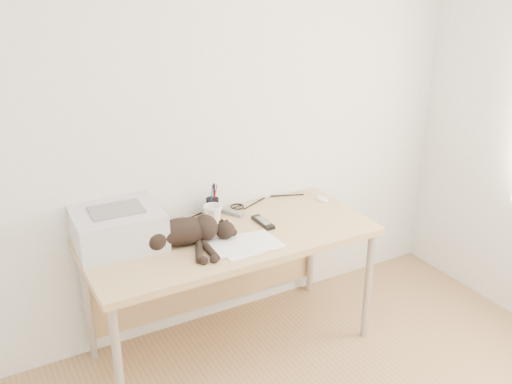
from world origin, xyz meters
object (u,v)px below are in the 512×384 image
printer (118,228)px  pen_cup (212,206)px  desk (224,250)px  mug (213,214)px  cat (178,234)px  mouse (322,198)px

printer → pen_cup: printer is taller
desk → mug: size_ratio=14.71×
cat → mouse: 1.03m
desk → mug: (-0.01, 0.11, 0.18)m
printer → mouse: printer is taller
cat → printer: bearing=161.2°
mouse → cat: bearing=173.0°
desk → printer: size_ratio=3.47×
cat → mug: size_ratio=6.28×
printer → mouse: (1.29, -0.01, -0.09)m
pen_cup → mouse: (0.69, -0.13, -0.04)m
pen_cup → cat: bearing=-139.7°
desk → mouse: size_ratio=16.24×
pen_cup → mouse: pen_cup is taller
cat → pen_cup: (0.33, 0.28, -0.02)m
mouse → desk: bearing=170.6°
pen_cup → mouse: size_ratio=1.93×
printer → cat: bearing=-29.9°
cat → mug: cat is taller
desk → mouse: (0.72, 0.07, 0.15)m
desk → printer: bearing=171.6°
desk → cat: bearing=-166.4°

